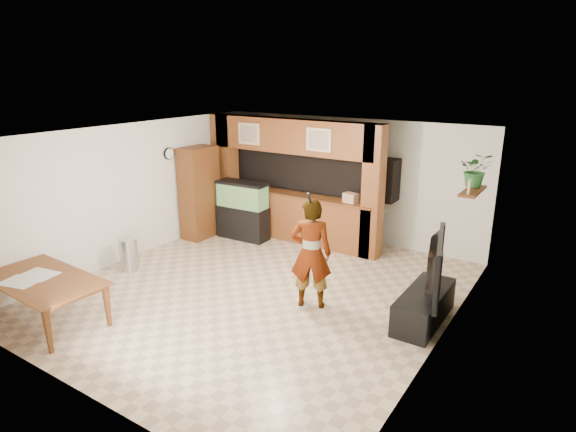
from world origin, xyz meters
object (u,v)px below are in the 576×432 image
Objects in this scene: television at (428,264)px; person at (311,253)px; pantry_cabinet at (199,193)px; dining_table at (43,301)px; aquarium at (243,211)px.

television is 1.71m from person.
pantry_cabinet is 4.20m from dining_table.
television is 0.77× the size of dining_table.
pantry_cabinet reaches higher than person.
dining_table is (0.71, -4.08, -0.66)m from pantry_cabinet.
television is at bearing 35.95° from dining_table.
aquarium is at bearing 90.74° from dining_table.
television reaches higher than aquarium.
television is at bearing -20.21° from aquarium.
pantry_cabinet reaches higher than aquarium.
person is at bearing -36.47° from aquarium.
dining_table is at bearing 108.80° from television.
pantry_cabinet is at bearing 102.59° from dining_table.
pantry_cabinet is 1.04× the size of dining_table.
aquarium is 0.86× the size of television.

